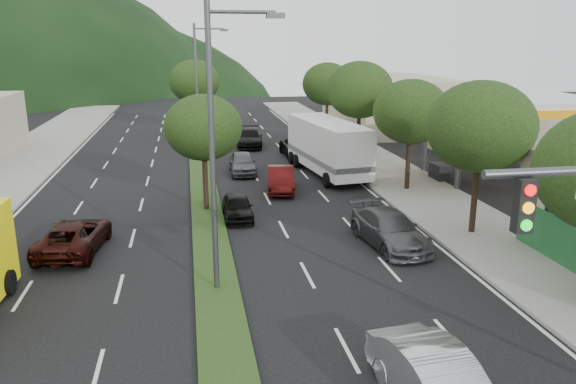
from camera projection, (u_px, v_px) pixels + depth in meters
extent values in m
cube|color=gray|center=(386.00, 171.00, 38.54)|extent=(5.00, 90.00, 0.15)
cube|color=#1C3814|center=(201.00, 169.00, 39.28)|extent=(1.60, 56.00, 0.12)
cube|color=black|center=(524.00, 206.00, 10.54)|extent=(0.35, 0.25, 1.05)
cube|color=silver|center=(504.00, 102.00, 35.52)|extent=(12.00, 8.00, 0.50)
cube|color=#FFA20D|center=(503.00, 107.00, 35.61)|extent=(12.20, 8.20, 0.50)
cylinder|color=#47494C|center=(460.00, 153.00, 33.16)|extent=(0.36, 0.36, 4.60)
cylinder|color=#47494C|center=(425.00, 139.00, 37.92)|extent=(0.36, 0.36, 4.60)
cylinder|color=#47494C|center=(533.00, 136.00, 39.27)|extent=(0.36, 0.36, 4.60)
cube|color=black|center=(439.00, 172.00, 35.99)|extent=(0.80, 1.60, 1.10)
cube|color=black|center=(552.00, 168.00, 37.35)|extent=(0.80, 1.60, 1.10)
cube|color=#BEB797|center=(389.00, 103.00, 57.14)|extent=(10.00, 16.00, 5.20)
cylinder|color=black|center=(475.00, 192.00, 25.59)|extent=(0.28, 0.28, 3.81)
ellipsoid|color=black|center=(481.00, 126.00, 24.81)|extent=(4.80, 4.80, 4.08)
cylinder|color=black|center=(408.00, 159.00, 33.22)|extent=(0.28, 0.28, 3.58)
ellipsoid|color=black|center=(411.00, 111.00, 32.49)|extent=(4.40, 4.40, 3.74)
cylinder|color=black|center=(359.00, 131.00, 42.68)|extent=(0.28, 0.28, 3.92)
ellipsoid|color=black|center=(360.00, 90.00, 41.88)|extent=(5.00, 5.00, 4.25)
cylinder|color=black|center=(327.00, 116.00, 52.22)|extent=(0.28, 0.28, 3.70)
ellipsoid|color=black|center=(327.00, 84.00, 51.46)|extent=(4.60, 4.60, 3.91)
cylinder|color=black|center=(205.00, 178.00, 29.32)|extent=(0.28, 0.28, 3.36)
ellipsoid|color=black|center=(203.00, 127.00, 28.63)|extent=(4.00, 4.00, 3.40)
cylinder|color=black|center=(196.00, 113.00, 53.98)|extent=(0.28, 0.28, 3.81)
ellipsoid|color=black|center=(194.00, 81.00, 53.20)|extent=(4.80, 4.80, 4.08)
cylinder|color=#47494C|center=(212.00, 154.00, 18.98)|extent=(0.20, 0.20, 10.00)
cylinder|color=#47494C|center=(242.00, 12.00, 17.97)|extent=(2.20, 0.12, 0.12)
cube|color=#47494C|center=(276.00, 15.00, 18.19)|extent=(0.60, 0.25, 0.18)
cylinder|color=#47494C|center=(197.00, 91.00, 42.75)|extent=(0.20, 0.20, 10.00)
cylinder|color=#47494C|center=(209.00, 29.00, 41.74)|extent=(2.20, 0.12, 0.12)
cube|color=#47494C|center=(224.00, 30.00, 41.95)|extent=(0.60, 0.25, 0.18)
imported|color=#B2B4BA|center=(438.00, 384.00, 13.41)|extent=(2.28, 4.90, 1.55)
imported|color=black|center=(74.00, 236.00, 23.80)|extent=(2.85, 5.22, 1.39)
imported|color=black|center=(237.00, 207.00, 28.29)|extent=(1.50, 3.63, 1.23)
imported|color=#47464B|center=(389.00, 229.00, 24.55)|extent=(2.65, 5.36, 1.50)
imported|color=#410B0A|center=(281.00, 179.00, 33.53)|extent=(2.10, 4.52, 1.43)
imported|color=black|center=(298.00, 148.00, 43.56)|extent=(2.40, 4.97, 1.36)
imported|color=#4D4E52|center=(242.00, 163.00, 37.97)|extent=(1.80, 4.28, 1.45)
imported|color=black|center=(250.00, 138.00, 47.75)|extent=(2.67, 5.36, 1.50)
cylinder|color=black|center=(9.00, 283.00, 19.81)|extent=(0.34, 0.91, 0.90)
cube|color=silver|center=(328.00, 145.00, 37.43)|extent=(3.75, 9.61, 3.12)
cube|color=slate|center=(327.00, 156.00, 37.63)|extent=(3.81, 9.62, 0.36)
cylinder|color=black|center=(292.00, 158.00, 40.91)|extent=(0.48, 0.97, 0.94)
cylinder|color=black|center=(325.00, 156.00, 41.66)|extent=(0.48, 0.97, 0.94)
cylinder|color=black|center=(297.00, 161.00, 39.88)|extent=(0.48, 0.97, 0.94)
cylinder|color=black|center=(331.00, 159.00, 40.62)|extent=(0.48, 0.97, 0.94)
cylinder|color=black|center=(327.00, 180.00, 34.35)|extent=(0.48, 0.97, 0.94)
cylinder|color=black|center=(366.00, 177.00, 35.10)|extent=(0.48, 0.97, 0.94)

